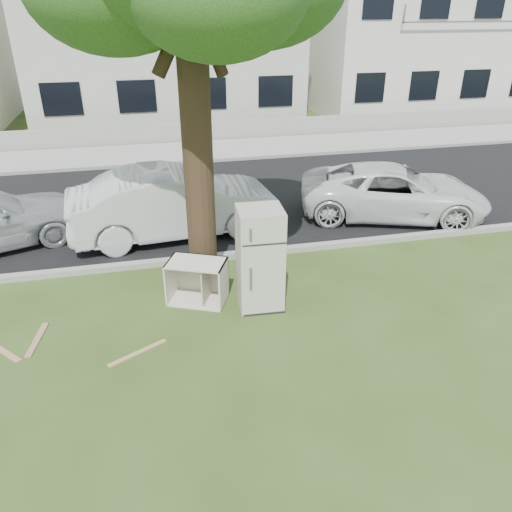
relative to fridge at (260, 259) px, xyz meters
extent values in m
plane|color=#2F4318|center=(-0.44, -0.55, -0.92)|extent=(120.00, 120.00, 0.00)
cube|color=black|center=(-0.44, 5.45, -0.91)|extent=(120.00, 7.00, 0.01)
cube|color=gray|center=(-0.44, 1.90, -0.92)|extent=(120.00, 0.18, 0.12)
cube|color=gray|center=(-0.44, 9.00, -0.92)|extent=(120.00, 0.18, 0.12)
cube|color=gray|center=(-0.44, 10.45, -0.91)|extent=(120.00, 2.80, 0.01)
cube|color=gray|center=(-0.44, 12.05, -0.57)|extent=(120.00, 0.15, 0.70)
cylinder|color=black|center=(-0.84, 1.25, 1.68)|extent=(0.54, 0.54, 5.20)
cube|color=beige|center=(-0.44, 16.95, 2.68)|extent=(11.00, 8.00, 7.20)
cube|color=white|center=(11.56, 16.95, 2.38)|extent=(10.00, 8.00, 6.60)
cube|color=#B5AFA3|center=(0.00, 0.00, 0.00)|extent=(0.79, 0.74, 1.84)
cube|color=beige|center=(-1.07, 0.37, -0.52)|extent=(1.18, 0.99, 0.79)
cube|color=tan|center=(-2.17, -0.96, -0.91)|extent=(0.91, 0.54, 0.02)
cube|color=tan|center=(-4.24, -0.43, -0.91)|extent=(0.70, 0.76, 0.02)
cube|color=#A07959|center=(-3.74, -0.25, -0.91)|extent=(0.24, 0.91, 0.02)
imported|color=silver|center=(-1.19, 3.38, -0.14)|extent=(4.87, 2.10, 1.56)
imported|color=silver|center=(4.21, 3.32, -0.28)|extent=(5.02, 3.46, 1.28)
camera|label=1|loc=(-1.75, -7.40, 3.95)|focal=35.00mm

